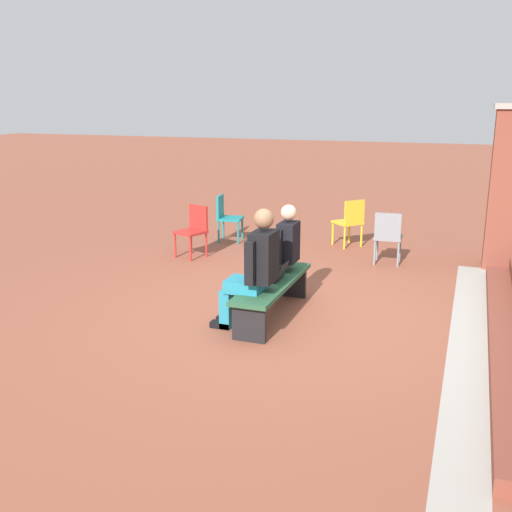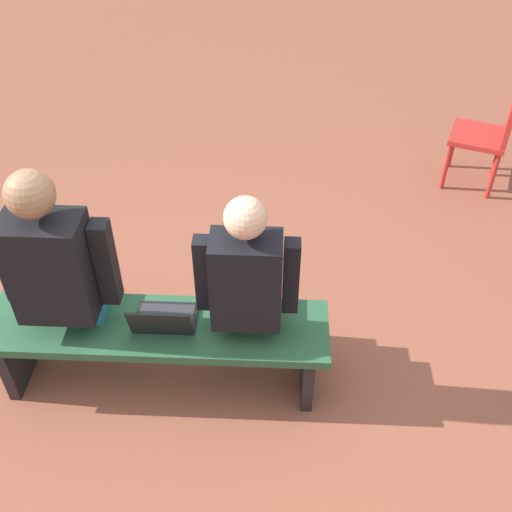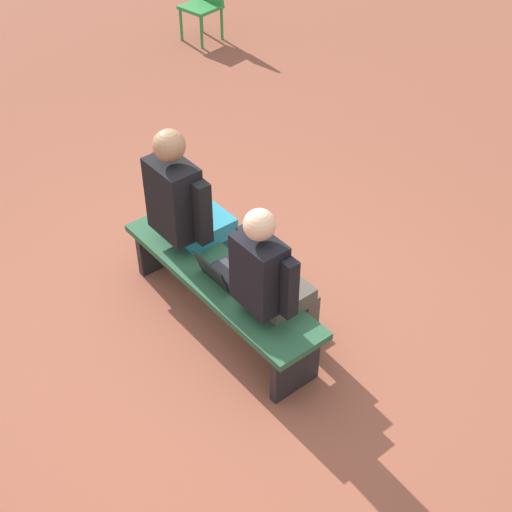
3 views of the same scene
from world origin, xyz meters
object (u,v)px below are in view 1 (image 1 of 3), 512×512
laptop (275,276)px  plastic_chair_by_pillar (388,235)px  plastic_chair_far_left (226,215)px  person_student (280,251)px  person_adult (254,267)px  bench (273,288)px  plastic_chair_near_bench_left (194,228)px  plastic_chair_near_bench_right (350,220)px

laptop → plastic_chair_by_pillar: 2.93m
plastic_chair_by_pillar → plastic_chair_far_left: same height
person_student → person_adult: size_ratio=0.92×
bench → plastic_chair_near_bench_left: bearing=-136.7°
laptop → plastic_chair_by_pillar: size_ratio=0.38×
person_student → plastic_chair_near_bench_right: bearing=176.0°
bench → plastic_chair_far_left: plastic_chair_far_left is taller
plastic_chair_by_pillar → plastic_chair_near_bench_right: (-0.95, -0.78, 0.00)m
plastic_chair_near_bench_right → plastic_chair_far_left: same height
bench → plastic_chair_near_bench_right: bearing=177.5°
person_student → plastic_chair_far_left: 3.57m
plastic_chair_near_bench_left → person_adult: bearing=37.2°
bench → plastic_chair_near_bench_left: plastic_chair_near_bench_left is taller
plastic_chair_near_bench_left → plastic_chair_by_pillar: 3.12m
plastic_chair_near_bench_left → plastic_chair_near_bench_right: bearing=123.8°
plastic_chair_near_bench_left → plastic_chair_near_bench_right: size_ratio=1.00×
plastic_chair_by_pillar → plastic_chair_near_bench_right: 1.23m
plastic_chair_far_left → person_student: bearing=33.7°
person_adult → plastic_chair_by_pillar: size_ratio=1.66×
person_student → laptop: 0.48m
laptop → plastic_chair_near_bench_right: size_ratio=0.38×
person_student → plastic_chair_by_pillar: bearing=156.7°
plastic_chair_far_left → plastic_chair_near_bench_left: bearing=-3.6°
plastic_chair_far_left → plastic_chair_by_pillar: bearing=78.4°
person_adult → plastic_chair_near_bench_right: 4.24m
plastic_chair_by_pillar → laptop: bearing=-18.6°
plastic_chair_by_pillar → plastic_chair_near_bench_left: bearing=-79.3°
laptop → plastic_chair_near_bench_right: bearing=177.7°
person_adult → plastic_chair_by_pillar: 3.44m
bench → plastic_chair_by_pillar: bearing=161.5°
bench → laptop: 0.15m
bench → laptop: laptop is taller
laptop → plastic_chair_near_bench_left: 3.06m
bench → person_adult: 0.60m
person_adult → plastic_chair_by_pillar: (-3.28, 1.02, -0.26)m
person_adult → laptop: person_adult is taller
bench → person_student: person_student is taller
laptop → person_adult: bearing=-9.4°
plastic_chair_near_bench_right → plastic_chair_far_left: 2.23m
laptop → plastic_chair_near_bench_left: bearing=-135.9°
plastic_chair_near_bench_right → person_student: bearing=-4.0°
person_adult → plastic_chair_far_left: person_adult is taller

